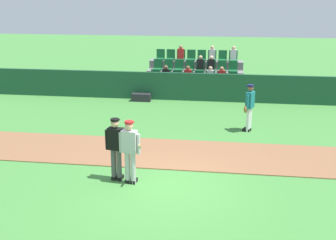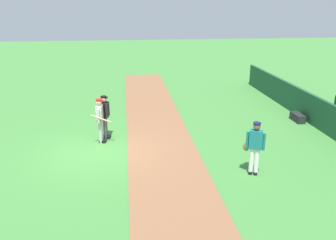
# 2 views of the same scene
# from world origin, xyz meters

# --- Properties ---
(ground_plane) EXTENTS (80.00, 80.00, 0.00)m
(ground_plane) POSITION_xyz_m (0.00, 0.00, 0.00)
(ground_plane) COLOR #42843A
(infield_dirt_path) EXTENTS (28.00, 2.58, 0.03)m
(infield_dirt_path) POSITION_xyz_m (0.00, 2.31, 0.01)
(infield_dirt_path) COLOR brown
(infield_dirt_path) RESTS_ON ground
(batter_grey_jersey) EXTENTS (0.65, 0.79, 1.76)m
(batter_grey_jersey) POSITION_xyz_m (-0.85, 0.02, 0.97)
(batter_grey_jersey) COLOR #B2B2B2
(batter_grey_jersey) RESTS_ON ground
(umpire_home_plate) EXTENTS (0.59, 0.34, 1.76)m
(umpire_home_plate) POSITION_xyz_m (-1.27, 0.19, 1.00)
(umpire_home_plate) COLOR #4C4C4C
(umpire_home_plate) RESTS_ON ground
(runner_teal_jersey) EXTENTS (0.43, 0.62, 1.76)m
(runner_teal_jersey) POSITION_xyz_m (2.48, 4.98, 0.96)
(runner_teal_jersey) COLOR white
(runner_teal_jersey) RESTS_ON ground
(equipment_bag) EXTENTS (0.90, 0.36, 0.36)m
(equipment_bag) POSITION_xyz_m (-2.35, 8.87, 0.18)
(equipment_bag) COLOR #232328
(equipment_bag) RESTS_ON ground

